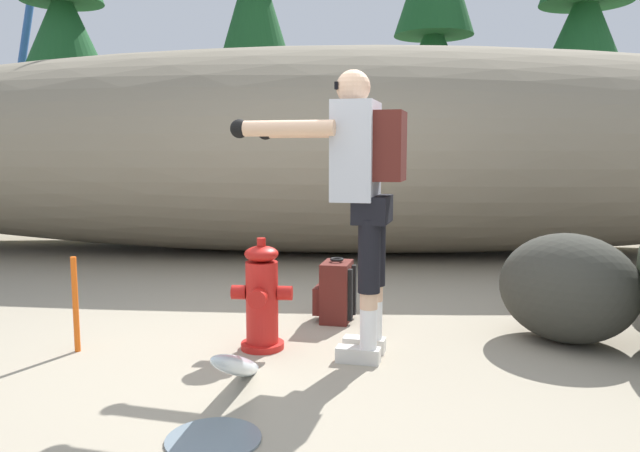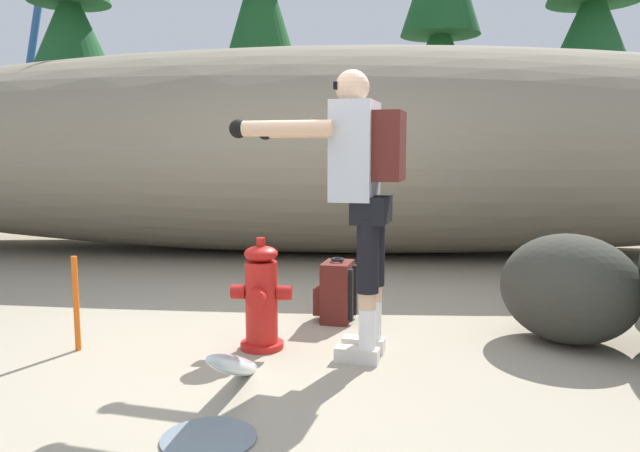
% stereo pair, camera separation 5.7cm
% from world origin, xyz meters
% --- Properties ---
extents(ground_plane, '(56.00, 56.00, 0.04)m').
position_xyz_m(ground_plane, '(0.00, 0.00, -0.02)').
color(ground_plane, gray).
extents(dirt_embankment, '(15.73, 3.20, 2.49)m').
position_xyz_m(dirt_embankment, '(0.00, 3.97, 1.25)').
color(dirt_embankment, gray).
rests_on(dirt_embankment, ground_plane).
extents(fire_hydrant, '(0.38, 0.33, 0.71)m').
position_xyz_m(fire_hydrant, '(-0.18, 0.13, 0.32)').
color(fire_hydrant, red).
rests_on(fire_hydrant, ground_plane).
extents(hydrant_water_jet, '(0.42, 1.32, 0.55)m').
position_xyz_m(hydrant_water_jet, '(-0.18, -0.64, 0.12)').
color(hydrant_water_jet, silver).
rests_on(hydrant_water_jet, ground_plane).
extents(utility_worker, '(1.02, 0.63, 1.71)m').
position_xyz_m(utility_worker, '(0.42, 0.03, 1.09)').
color(utility_worker, beige).
rests_on(utility_worker, ground_plane).
extents(spare_backpack, '(0.32, 0.33, 0.47)m').
position_xyz_m(spare_backpack, '(0.25, 0.81, 0.22)').
color(spare_backpack, '#511E19').
rests_on(spare_backpack, ground_plane).
extents(boulder_small, '(1.15, 1.11, 0.72)m').
position_xyz_m(boulder_small, '(1.79, 0.43, 0.36)').
color(boulder_small, '#35352E').
rests_on(boulder_small, ground_plane).
extents(pine_tree_far_left, '(2.33, 2.33, 6.27)m').
position_xyz_m(pine_tree_far_left, '(-5.23, 7.77, 3.62)').
color(pine_tree_far_left, '#47331E').
rests_on(pine_tree_far_left, ground_plane).
extents(pine_tree_left, '(1.97, 1.97, 7.05)m').
position_xyz_m(pine_tree_left, '(-1.52, 7.35, 3.88)').
color(pine_tree_left, '#47331E').
rests_on(pine_tree_left, ground_plane).
extents(pine_tree_center, '(2.71, 2.71, 6.52)m').
position_xyz_m(pine_tree_center, '(1.92, 10.45, 3.33)').
color(pine_tree_center, '#47331E').
rests_on(pine_tree_center, ground_plane).
extents(pine_tree_right, '(2.94, 2.94, 7.32)m').
position_xyz_m(pine_tree_right, '(5.04, 10.06, 3.83)').
color(pine_tree_right, '#47331E').
rests_on(pine_tree_right, ground_plane).
extents(survey_stake, '(0.04, 0.04, 0.60)m').
position_xyz_m(survey_stake, '(-1.32, -0.01, 0.30)').
color(survey_stake, '#E55914').
rests_on(survey_stake, ground_plane).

